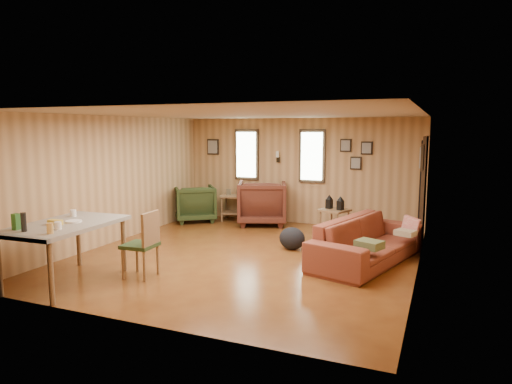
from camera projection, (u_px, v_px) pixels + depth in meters
room at (262, 185)px, 7.85m from camera, size 5.54×6.04×2.44m
sofa at (368, 233)px, 7.37m from camera, size 1.37×2.55×0.96m
recliner_brown at (262, 201)px, 10.32m from camera, size 1.35×1.31×1.09m
recliner_green at (195, 202)px, 10.70m from camera, size 1.22×1.21×0.92m
end_table at (234, 203)px, 10.78m from camera, size 0.69×0.65×0.75m
side_table at (335, 208)px, 9.28m from camera, size 0.66×0.66×0.82m
cooler at (343, 229)px, 9.32m from camera, size 0.37×0.29×0.24m
backpack at (292, 238)px, 8.19m from camera, size 0.51×0.41×0.41m
sofa_pillows at (390, 236)px, 7.11m from camera, size 0.88×1.57×0.32m
dining_table at (64, 229)px, 6.32m from camera, size 1.08×1.72×1.10m
dining_chair at (144, 241)px, 6.60m from camera, size 0.46×0.46×0.98m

